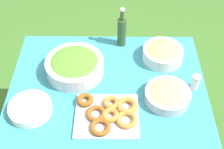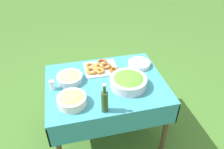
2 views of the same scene
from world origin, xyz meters
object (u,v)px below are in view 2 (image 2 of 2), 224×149
at_px(pasta_bowl, 70,78).
at_px(donut_platter, 100,68).
at_px(olive_oil_bottle, 105,101).
at_px(bread_bowl, 72,100).
at_px(salad_bowl, 128,81).
at_px(plate_stack, 139,64).

bearing_deg(pasta_bowl, donut_platter, -160.05).
relative_size(olive_oil_bottle, bread_bowl, 1.11).
bearing_deg(salad_bowl, pasta_bowl, -21.44).
relative_size(salad_bowl, bread_bowl, 1.39).
relative_size(plate_stack, olive_oil_bottle, 0.83).
bearing_deg(plate_stack, bread_bowl, 29.28).
relative_size(pasta_bowl, donut_platter, 0.72).
bearing_deg(plate_stack, donut_platter, -3.50).
distance_m(salad_bowl, bread_bowl, 0.56).
height_order(plate_stack, bread_bowl, bread_bowl).
distance_m(olive_oil_bottle, bread_bowl, 0.30).
bearing_deg(pasta_bowl, olive_oil_bottle, 117.78).
bearing_deg(bread_bowl, donut_platter, -126.45).
height_order(donut_platter, plate_stack, donut_platter).
relative_size(plate_stack, bread_bowl, 0.93).
bearing_deg(donut_platter, bread_bowl, 53.55).
bearing_deg(plate_stack, salad_bowl, 54.49).
xyz_separation_m(salad_bowl, bread_bowl, (0.54, 0.12, -0.01)).
height_order(pasta_bowl, bread_bowl, bread_bowl).
height_order(salad_bowl, donut_platter, salad_bowl).
relative_size(donut_platter, olive_oil_bottle, 1.27).
xyz_separation_m(plate_stack, bread_bowl, (0.76, 0.43, 0.03)).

